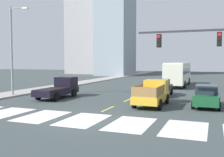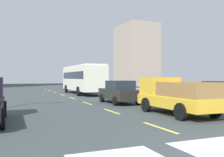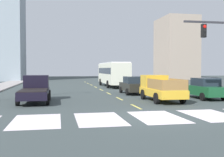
{
  "view_description": "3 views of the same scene",
  "coord_description": "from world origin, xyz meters",
  "px_view_note": "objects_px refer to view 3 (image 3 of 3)",
  "views": [
    {
      "loc": [
        7.39,
        -14.29,
        3.57
      ],
      "look_at": [
        -2.55,
        11.46,
        1.76
      ],
      "focal_mm": 42.82,
      "sensor_mm": 36.0,
      "label": 1
    },
    {
      "loc": [
        -5.35,
        -4.31,
        1.94
      ],
      "look_at": [
        2.7,
        15.61,
        1.86
      ],
      "focal_mm": 40.12,
      "sensor_mm": 36.0,
      "label": 2
    },
    {
      "loc": [
        -4.97,
        -13.53,
        2.46
      ],
      "look_at": [
        -1.16,
        6.23,
        1.77
      ],
      "focal_mm": 44.94,
      "sensor_mm": 36.0,
      "label": 3
    }
  ],
  "objects_px": {
    "city_bus": "(113,73)",
    "sedan_near_right": "(133,85)",
    "pickup_stakebed": "(160,89)",
    "pickup_dark": "(35,90)",
    "sedan_mid": "(205,88)"
  },
  "relations": [
    {
      "from": "city_bus",
      "to": "sedan_near_right",
      "type": "distance_m",
      "value": 11.55
    },
    {
      "from": "pickup_stakebed",
      "to": "pickup_dark",
      "type": "height_order",
      "value": "same"
    },
    {
      "from": "pickup_stakebed",
      "to": "sedan_mid",
      "type": "distance_m",
      "value": 4.14
    },
    {
      "from": "pickup_stakebed",
      "to": "sedan_mid",
      "type": "height_order",
      "value": "pickup_stakebed"
    },
    {
      "from": "pickup_dark",
      "to": "city_bus",
      "type": "xyz_separation_m",
      "value": [
        9.14,
        16.51,
        1.03
      ]
    },
    {
      "from": "city_bus",
      "to": "sedan_near_right",
      "type": "relative_size",
      "value": 2.45
    },
    {
      "from": "city_bus",
      "to": "sedan_mid",
      "type": "relative_size",
      "value": 2.45
    },
    {
      "from": "sedan_mid",
      "to": "sedan_near_right",
      "type": "xyz_separation_m",
      "value": [
        -4.6,
        5.43,
        0.0
      ]
    },
    {
      "from": "pickup_dark",
      "to": "sedan_mid",
      "type": "bearing_deg",
      "value": -0.55
    },
    {
      "from": "pickup_dark",
      "to": "pickup_stakebed",
      "type": "bearing_deg",
      "value": -4.68
    },
    {
      "from": "sedan_near_right",
      "to": "pickup_stakebed",
      "type": "bearing_deg",
      "value": -84.15
    },
    {
      "from": "pickup_stakebed",
      "to": "pickup_dark",
      "type": "xyz_separation_m",
      "value": [
        -9.39,
        0.97,
        -0.02
      ]
    },
    {
      "from": "city_bus",
      "to": "sedan_mid",
      "type": "distance_m",
      "value": 17.51
    },
    {
      "from": "city_bus",
      "to": "sedan_mid",
      "type": "height_order",
      "value": "city_bus"
    },
    {
      "from": "pickup_dark",
      "to": "sedan_near_right",
      "type": "xyz_separation_m",
      "value": [
        8.88,
        5.01,
        -0.06
      ]
    }
  ]
}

